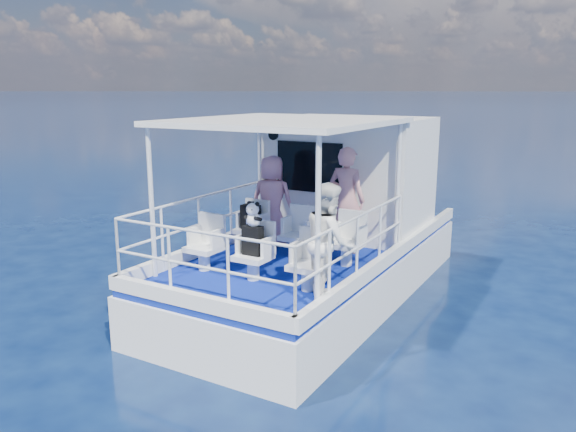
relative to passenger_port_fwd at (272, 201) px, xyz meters
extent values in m
plane|color=#071438|center=(0.75, -0.66, -1.70)|extent=(2000.00, 2000.00, 0.00)
cube|color=white|center=(0.75, 0.34, -1.70)|extent=(3.00, 7.00, 1.60)
cube|color=navy|center=(0.75, 0.34, -0.85)|extent=(2.90, 6.90, 0.10)
cube|color=white|center=(0.75, 1.64, 0.30)|extent=(2.85, 2.00, 2.20)
cube|color=white|center=(0.75, -0.86, 1.44)|extent=(3.00, 3.20, 0.08)
cylinder|color=white|center=(-0.60, -2.36, 0.30)|extent=(0.07, 0.07, 2.20)
cylinder|color=white|center=(2.10, -2.36, 0.30)|extent=(0.07, 0.07, 2.20)
cylinder|color=white|center=(-0.60, 0.54, 0.30)|extent=(0.07, 0.07, 2.20)
cylinder|color=white|center=(2.10, 0.54, 0.30)|extent=(0.07, 0.07, 2.20)
cube|color=white|center=(-0.15, -0.46, -0.61)|extent=(0.48, 0.46, 0.38)
cube|color=white|center=(0.75, -0.46, -0.61)|extent=(0.48, 0.46, 0.38)
cube|color=white|center=(1.65, -0.46, -0.61)|extent=(0.48, 0.46, 0.38)
cube|color=white|center=(-0.15, -1.76, -0.61)|extent=(0.48, 0.46, 0.38)
cube|color=white|center=(0.75, -1.76, -0.61)|extent=(0.48, 0.46, 0.38)
cube|color=white|center=(1.65, -1.76, -0.61)|extent=(0.48, 0.46, 0.38)
imported|color=#C68090|center=(0.00, 0.00, 0.00)|extent=(0.67, 0.53, 1.60)
imported|color=#CE8587|center=(1.31, 0.27, 0.10)|extent=(0.68, 0.47, 1.80)
imported|color=white|center=(2.00, -1.84, -0.02)|extent=(0.92, 0.95, 1.55)
cube|color=black|center=(-0.13, -0.50, -0.21)|extent=(0.32, 0.18, 0.42)
cube|color=black|center=(0.76, -1.76, -0.21)|extent=(0.28, 0.16, 0.43)
cube|color=black|center=(-0.13, -0.48, 0.03)|extent=(0.10, 0.06, 0.06)
camera|label=1|loc=(5.08, -8.26, 1.92)|focal=35.00mm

